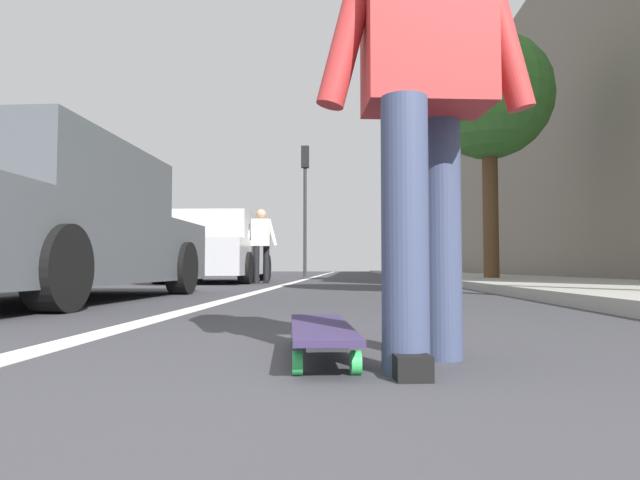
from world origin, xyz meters
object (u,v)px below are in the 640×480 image
street_tree_mid (489,98)px  skater_person (425,74)px  skateboard (321,331)px  parked_car_near (45,227)px  traffic_light (305,187)px  pedestrian_distant (261,241)px  parked_car_mid (218,250)px

street_tree_mid → skater_person: bearing=164.4°
skateboard → skater_person: skater_person is taller
skater_person → parked_car_near: size_ratio=0.37×
traffic_light → pedestrian_distant: traffic_light is taller
parked_car_near → parked_car_mid: size_ratio=0.95×
skater_person → parked_car_mid: bearing=17.0°
parked_car_mid → traffic_light: size_ratio=0.97×
skater_person → parked_car_near: 4.52m
parked_car_mid → pedestrian_distant: pedestrian_distant is taller
skater_person → street_tree_mid: street_tree_mid is taller
skater_person → street_tree_mid: size_ratio=0.31×
skater_person → traffic_light: bearing=5.7°
parked_car_mid → skater_person: bearing=-163.0°
skater_person → traffic_light: (18.11, 1.82, 2.34)m
skateboard → pedestrian_distant: 9.30m
street_tree_mid → pedestrian_distant: 5.63m
parked_car_near → pedestrian_distant: 6.10m
parked_car_near → pedestrian_distant: size_ratio=2.90×
traffic_light → skateboard: bearing=-175.3°
parked_car_near → pedestrian_distant: (6.00, -1.10, 0.16)m
skateboard → street_tree_mid: 10.75m
parked_car_near → traffic_light: 15.12m
skateboard → parked_car_mid: bearing=15.5°
parked_car_mid → pedestrian_distant: size_ratio=3.06×
parked_car_near → traffic_light: traffic_light is taller
skater_person → traffic_light: 18.35m
skateboard → parked_car_near: (3.12, 2.77, 0.61)m
parked_car_near → parked_car_mid: parked_car_mid is taller
skateboard → street_tree_mid: street_tree_mid is taller
street_tree_mid → parked_car_near: bearing=137.9°
skateboard → traffic_light: (17.96, 1.47, 3.18)m
skater_person → parked_car_mid: (10.11, 3.10, -0.23)m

